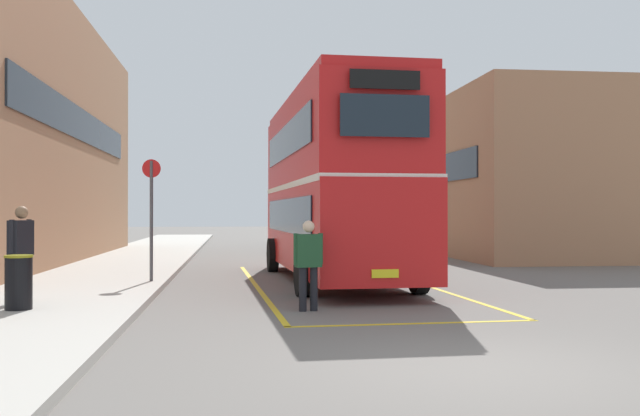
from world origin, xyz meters
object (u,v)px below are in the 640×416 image
(single_deck_bus, at_px, (354,215))
(bus_stop_sign, at_px, (151,208))
(litter_bin, at_px, (19,282))
(double_decker_bus, at_px, (334,184))
(pedestrian_waiting_near, at_px, (21,246))
(pedestrian_boarding, at_px, (308,259))

(single_deck_bus, distance_m, bus_stop_sign, 21.43)
(litter_bin, bearing_deg, double_decker_bus, 43.01)
(double_decker_bus, height_order, pedestrian_waiting_near, double_decker_bus)
(bus_stop_sign, bearing_deg, single_deck_bus, 67.48)
(pedestrian_boarding, relative_size, bus_stop_sign, 0.56)
(pedestrian_boarding, height_order, pedestrian_waiting_near, pedestrian_waiting_near)
(pedestrian_boarding, distance_m, pedestrian_waiting_near, 5.27)
(single_deck_bus, height_order, pedestrian_waiting_near, single_deck_bus)
(pedestrian_waiting_near, relative_size, litter_bin, 1.91)
(single_deck_bus, height_order, litter_bin, single_deck_bus)
(single_deck_bus, relative_size, pedestrian_boarding, 5.74)
(single_deck_bus, bearing_deg, double_decker_bus, -101.02)
(litter_bin, bearing_deg, bus_stop_sign, 71.20)
(pedestrian_waiting_near, bearing_deg, bus_stop_sign, 63.26)
(pedestrian_boarding, distance_m, bus_stop_sign, 5.72)
(double_decker_bus, xyz_separation_m, single_deck_bus, (3.67, 18.86, -0.87))
(single_deck_bus, distance_m, pedestrian_waiting_near, 25.67)
(pedestrian_boarding, bearing_deg, litter_bin, -177.17)
(double_decker_bus, relative_size, bus_stop_sign, 3.60)
(pedestrian_waiting_near, relative_size, bus_stop_sign, 0.60)
(pedestrian_boarding, distance_m, litter_bin, 4.96)
(bus_stop_sign, bearing_deg, double_decker_bus, 11.68)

